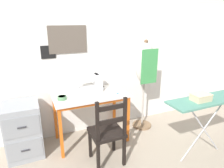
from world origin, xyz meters
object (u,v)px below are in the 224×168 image
Objects in this scene: sewing_machine at (90,84)px; filing_cabinet at (24,130)px; ironing_board at (208,102)px; thread_spool_near_machine at (104,88)px; fabric_bowl at (62,98)px; wooden_chair at (107,133)px; dress_form at (145,67)px; scissors at (119,93)px; storage_box at (201,97)px.

sewing_machine is 1.08m from filing_cabinet.
thread_spool_near_machine is at bearing 133.41° from ironing_board.
ironing_board is at bearing -24.24° from filing_cabinet.
wooden_chair is (0.43, -0.53, -0.34)m from fabric_bowl.
sewing_machine is 0.43× the size of wooden_chair.
wooden_chair is 1.13m from filing_cabinet.
dress_form is (0.68, -0.06, 0.28)m from thread_spool_near_machine.
wooden_chair is 0.84× the size of ironing_board.
scissors is 1.38m from filing_cabinet.
thread_spool_near_machine is 0.06× the size of filing_cabinet.
storage_box reaches higher than fabric_bowl.
wooden_chair is 1.25m from dress_form.
wooden_chair is at bearing 160.73° from storage_box.
fabric_bowl is at bearing -166.96° from thread_spool_near_machine.
filing_cabinet is (-1.32, 0.14, -0.38)m from scissors.
thread_spool_near_machine is (0.22, 0.02, -0.10)m from sewing_machine.
scissors is at bearing 129.82° from storage_box.
storage_box is (1.50, -0.90, 0.10)m from fabric_bowl.
storage_box is at bearing -50.99° from thread_spool_near_machine.
wooden_chair is at bearing -50.64° from fabric_bowl.
storage_box is at bearing -43.95° from sewing_machine.
wooden_chair reaches higher than ironing_board.
sewing_machine is at bearing 139.64° from ironing_board.
storage_box is (1.06, -0.37, 0.44)m from wooden_chair.
scissors is at bearing -4.53° from fabric_bowl.
storage_box reaches higher than filing_cabinet.
ironing_board is at bearing -44.87° from scissors.
dress_form reaches higher than sewing_machine.
scissors is (0.37, -0.19, -0.12)m from sewing_machine.
fabric_bowl is 0.13× the size of wooden_chair.
thread_spool_near_machine is at bearing 125.64° from scissors.
storage_box reaches higher than scissors.
filing_cabinet is 0.67× the size of ironing_board.
sewing_machine reaches higher than ironing_board.
storage_box is (1.07, -1.03, 0.00)m from sewing_machine.
ironing_board is (0.99, -1.05, 0.01)m from thread_spool_near_machine.
wooden_chair is at bearing -32.27° from filing_cabinet.
thread_spool_near_machine is 0.79m from wooden_chair.
wooden_chair is 1.31m from ironing_board.
sewing_machine reaches higher than wooden_chair.
filing_cabinet is at bearing -179.54° from dress_form.
scissors is (0.80, -0.06, -0.02)m from fabric_bowl.
sewing_machine is at bearing 16.87° from fabric_bowl.
filing_cabinet is (-0.95, -0.06, -0.50)m from sewing_machine.
filing_cabinet is at bearing -176.34° from thread_spool_near_machine.
dress_form reaches higher than ironing_board.
sewing_machine is 0.54× the size of filing_cabinet.
sewing_machine is 0.46m from fabric_bowl.
thread_spool_near_machine is (0.65, 0.15, -0.00)m from fabric_bowl.
sewing_machine reaches higher than filing_cabinet.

